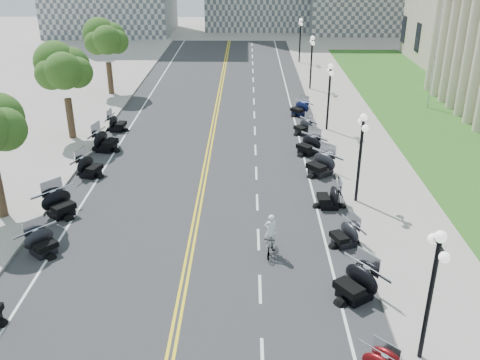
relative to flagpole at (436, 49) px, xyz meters
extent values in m
plane|color=gray|center=(-18.00, -22.00, -5.00)|extent=(160.00, 160.00, 0.00)
cube|color=#333335|center=(-18.00, -12.00, -5.00)|extent=(16.00, 90.00, 0.01)
cube|color=yellow|center=(-18.12, -12.00, -4.99)|extent=(0.12, 90.00, 0.00)
cube|color=yellow|center=(-17.88, -12.00, -4.99)|extent=(0.12, 90.00, 0.00)
cube|color=white|center=(-11.60, -12.00, -4.99)|extent=(0.12, 90.00, 0.00)
cube|color=white|center=(-24.40, -12.00, -4.99)|extent=(0.12, 90.00, 0.00)
cube|color=white|center=(-14.80, -30.00, -4.99)|extent=(0.12, 2.00, 0.00)
cube|color=white|center=(-14.80, -26.00, -4.99)|extent=(0.12, 2.00, 0.00)
cube|color=white|center=(-14.80, -22.00, -4.99)|extent=(0.12, 2.00, 0.00)
cube|color=white|center=(-14.80, -18.00, -4.99)|extent=(0.12, 2.00, 0.00)
cube|color=white|center=(-14.80, -14.00, -4.99)|extent=(0.12, 2.00, 0.00)
cube|color=white|center=(-14.80, -10.00, -4.99)|extent=(0.12, 2.00, 0.00)
cube|color=white|center=(-14.80, -6.00, -4.99)|extent=(0.12, 2.00, 0.00)
cube|color=white|center=(-14.80, -2.00, -4.99)|extent=(0.12, 2.00, 0.00)
cube|color=white|center=(-14.80, 2.00, -4.99)|extent=(0.12, 2.00, 0.00)
cube|color=white|center=(-14.80, 6.00, -4.99)|extent=(0.12, 2.00, 0.00)
cube|color=white|center=(-14.80, 10.00, -4.99)|extent=(0.12, 2.00, 0.00)
cube|color=white|center=(-14.80, 14.00, -4.99)|extent=(0.12, 2.00, 0.00)
cube|color=white|center=(-14.80, 18.00, -4.99)|extent=(0.12, 2.00, 0.00)
cube|color=white|center=(-14.80, 22.00, -4.99)|extent=(0.12, 2.00, 0.00)
cube|color=white|center=(-14.80, 26.00, -4.99)|extent=(0.12, 2.00, 0.00)
cube|color=white|center=(-14.80, 30.00, -4.99)|extent=(0.12, 2.00, 0.00)
cube|color=#9E9991|center=(-7.50, -12.00, -4.92)|extent=(5.00, 90.00, 0.15)
cube|color=#9E9991|center=(-28.50, -12.00, -4.92)|extent=(5.00, 90.00, 0.15)
cube|color=#356023|center=(-0.50, -4.00, -4.95)|extent=(9.00, 60.00, 0.10)
imported|color=#A51414|center=(-14.28, -23.26, -4.49)|extent=(0.79, 1.74, 1.01)
imported|color=silver|center=(-14.28, -23.26, -3.15)|extent=(0.61, 0.40, 1.68)
camera|label=1|loc=(-15.37, -44.31, 8.26)|focal=40.00mm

